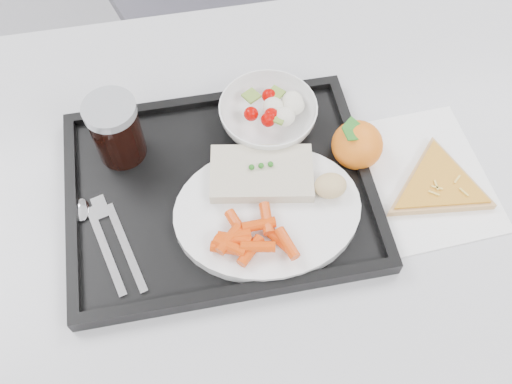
# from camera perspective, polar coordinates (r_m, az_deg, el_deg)

# --- Properties ---
(table) EXTENTS (1.20, 0.80, 0.75)m
(table) POSITION_cam_1_polar(r_m,az_deg,el_deg) (0.93, 0.91, -1.45)
(table) COLOR silver
(table) RESTS_ON ground
(tray) EXTENTS (0.45, 0.35, 0.03)m
(tray) POSITION_cam_1_polar(r_m,az_deg,el_deg) (0.86, -3.59, 0.16)
(tray) COLOR black
(tray) RESTS_ON table
(dinner_plate) EXTENTS (0.27, 0.27, 0.02)m
(dinner_plate) POSITION_cam_1_polar(r_m,az_deg,el_deg) (0.82, 1.15, -1.92)
(dinner_plate) COLOR white
(dinner_plate) RESTS_ON tray
(fish_fillet) EXTENTS (0.16, 0.11, 0.03)m
(fish_fillet) POSITION_cam_1_polar(r_m,az_deg,el_deg) (0.83, 0.56, 1.88)
(fish_fillet) COLOR beige
(fish_fillet) RESTS_ON dinner_plate
(bread_roll) EXTENTS (0.05, 0.04, 0.03)m
(bread_roll) POSITION_cam_1_polar(r_m,az_deg,el_deg) (0.82, 7.45, 0.63)
(bread_roll) COLOR #DAAF82
(bread_roll) RESTS_ON dinner_plate
(salad_bowl) EXTENTS (0.15, 0.15, 0.05)m
(salad_bowl) POSITION_cam_1_polar(r_m,az_deg,el_deg) (0.90, 1.19, 7.64)
(salad_bowl) COLOR white
(salad_bowl) RESTS_ON tray
(cola_glass) EXTENTS (0.08, 0.08, 0.11)m
(cola_glass) POSITION_cam_1_polar(r_m,az_deg,el_deg) (0.87, -13.84, 6.13)
(cola_glass) COLOR black
(cola_glass) RESTS_ON tray
(cutlery) EXTENTS (0.10, 0.17, 0.01)m
(cutlery) POSITION_cam_1_polar(r_m,az_deg,el_deg) (0.84, -15.07, -3.84)
(cutlery) COLOR silver
(cutlery) RESTS_ON tray
(napkin) EXTENTS (0.26, 0.25, 0.00)m
(napkin) POSITION_cam_1_polar(r_m,az_deg,el_deg) (0.90, 14.62, 1.10)
(napkin) COLOR white
(napkin) RESTS_ON table
(tangerine) EXTENTS (0.10, 0.10, 0.08)m
(tangerine) POSITION_cam_1_polar(r_m,az_deg,el_deg) (0.88, 10.09, 4.66)
(tangerine) COLOR #E95410
(tangerine) RESTS_ON napkin
(pizza_slice) EXTENTS (0.25, 0.25, 0.02)m
(pizza_slice) POSITION_cam_1_polar(r_m,az_deg,el_deg) (0.90, 17.77, 0.66)
(pizza_slice) COLOR tan
(pizza_slice) RESTS_ON napkin
(carrot_pile) EXTENTS (0.12, 0.09, 0.02)m
(carrot_pile) POSITION_cam_1_polar(r_m,az_deg,el_deg) (0.77, -0.67, -4.63)
(carrot_pile) COLOR #D93E09
(carrot_pile) RESTS_ON dinner_plate
(salad_contents) EXTENTS (0.10, 0.08, 0.03)m
(salad_contents) POSITION_cam_1_polar(r_m,az_deg,el_deg) (0.89, 2.36, 8.38)
(salad_contents) COLOR #A90300
(salad_contents) RESTS_ON salad_bowl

